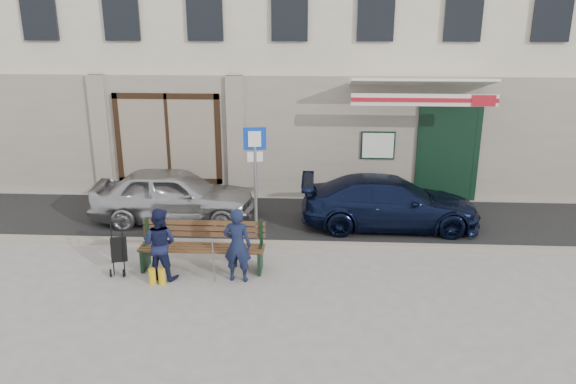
# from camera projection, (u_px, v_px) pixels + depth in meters

# --- Properties ---
(ground) EXTENTS (80.00, 80.00, 0.00)m
(ground) POSITION_uv_depth(u_px,v_px,m) (275.00, 279.00, 10.47)
(ground) COLOR #9E9991
(ground) RESTS_ON ground
(asphalt_lane) EXTENTS (60.00, 3.20, 0.01)m
(asphalt_lane) POSITION_uv_depth(u_px,v_px,m) (285.00, 220.00, 13.41)
(asphalt_lane) COLOR #282828
(asphalt_lane) RESTS_ON ground
(curb) EXTENTS (60.00, 0.18, 0.12)m
(curb) POSITION_uv_depth(u_px,v_px,m) (281.00, 244.00, 11.88)
(curb) COLOR #9E9384
(curb) RESTS_ON ground
(building) EXTENTS (20.00, 8.27, 10.00)m
(building) POSITION_uv_depth(u_px,v_px,m) (296.00, 4.00, 16.96)
(building) COLOR beige
(building) RESTS_ON ground
(car_silver) EXTENTS (3.83, 1.62, 1.29)m
(car_silver) POSITION_uv_depth(u_px,v_px,m) (174.00, 195.00, 13.18)
(car_silver) COLOR #B2B2B7
(car_silver) RESTS_ON ground
(car_navy) EXTENTS (4.06, 1.66, 1.18)m
(car_navy) POSITION_uv_depth(u_px,v_px,m) (390.00, 202.00, 12.85)
(car_navy) COLOR black
(car_navy) RESTS_ON ground
(parking_sign) EXTENTS (0.47, 0.11, 2.53)m
(parking_sign) POSITION_uv_depth(u_px,v_px,m) (255.00, 168.00, 11.59)
(parking_sign) COLOR gray
(parking_sign) RESTS_ON ground
(bench) EXTENTS (2.40, 1.17, 0.98)m
(bench) POSITION_uv_depth(u_px,v_px,m) (200.00, 247.00, 10.76)
(bench) COLOR brown
(bench) RESTS_ON ground
(man) EXTENTS (0.54, 0.38, 1.41)m
(man) POSITION_uv_depth(u_px,v_px,m) (237.00, 245.00, 10.23)
(man) COLOR #141C38
(man) RESTS_ON ground
(woman) EXTENTS (0.76, 0.64, 1.37)m
(woman) POSITION_uv_depth(u_px,v_px,m) (160.00, 244.00, 10.34)
(woman) COLOR #15193A
(woman) RESTS_ON ground
(stroller) EXTENTS (0.35, 0.46, 1.01)m
(stroller) POSITION_uv_depth(u_px,v_px,m) (119.00, 251.00, 10.62)
(stroller) COLOR black
(stroller) RESTS_ON ground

